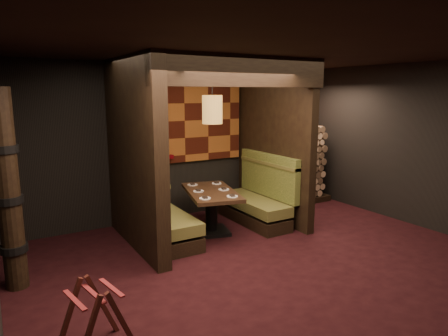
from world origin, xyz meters
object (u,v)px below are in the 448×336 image
Objects in this scene: booth_bench_right at (258,200)px; pendant_lamp at (212,109)px; booth_bench_left at (161,217)px; luggage_rack at (95,317)px; firewood_stack at (291,165)px; dining_table at (211,204)px; totem_column at (8,193)px.

booth_bench_right is 1.96m from pendant_lamp.
luggage_rack is (-1.56, -2.33, -0.04)m from booth_bench_left.
luggage_rack is 0.42× the size of firewood_stack.
dining_table is 0.64× the size of totem_column.
totem_column reaches higher than booth_bench_right.
totem_column is (-3.98, -0.55, 0.79)m from booth_bench_right.
booth_bench_left is at bearing 174.10° from dining_table.
firewood_stack is at bearing 32.23° from luggage_rack.
pendant_lamp reaches higher than luggage_rack.
pendant_lamp is 0.42× the size of totem_column.
totem_column is at bearing -166.81° from firewood_stack.
pendant_lamp is 2.81m from firewood_stack.
firewood_stack reaches higher than dining_table.
dining_table is 3.07m from totem_column.
booth_bench_right is 1.59× the size of pendant_lamp.
booth_bench_left is 0.88m from dining_table.
booth_bench_right is 4.17m from luggage_rack.
dining_table reaches higher than luggage_rack.
booth_bench_left is at bearing 170.87° from pendant_lamp.
pendant_lamp is at bearing -160.53° from firewood_stack.
luggage_rack is 2.03m from totem_column.
pendant_lamp is at bearing -9.13° from booth_bench_left.
totem_column reaches higher than firewood_stack.
luggage_rack is (-2.43, -2.24, -0.14)m from dining_table.
booth_bench_left is 1.04× the size of dining_table.
booth_bench_right is (1.89, 0.00, 0.00)m from booth_bench_left.
firewood_stack is (4.81, 3.03, 0.46)m from luggage_rack.
firewood_stack is (3.25, 0.70, 0.42)m from booth_bench_left.
booth_bench_left reaches higher than luggage_rack.
luggage_rack is (-3.46, -2.33, -0.04)m from booth_bench_right.
dining_table is at bearing -174.98° from booth_bench_right.
booth_bench_right is 4.10m from totem_column.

